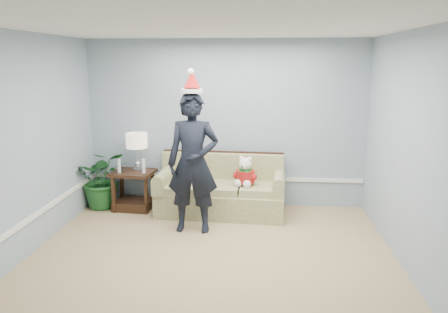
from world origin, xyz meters
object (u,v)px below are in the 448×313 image
sofa (221,192)px  side_table (134,194)px  teddy_bear (245,175)px  table_lamp (137,142)px  houseplant (103,179)px  man (193,163)px

sofa → side_table: size_ratio=2.88×
teddy_bear → table_lamp: bearing=-168.6°
houseplant → teddy_bear: (2.32, -0.19, 0.17)m
sofa → man: size_ratio=1.03×
side_table → man: (1.11, -0.82, 0.73)m
teddy_bear → man: bearing=-117.9°
sofa → houseplant: bearing=-179.0°
houseplant → man: (1.62, -0.85, 0.49)m
side_table → teddy_bear: (1.81, -0.15, 0.41)m
houseplant → sofa: bearing=-2.0°
table_lamp → teddy_bear: bearing=-6.9°
table_lamp → teddy_bear: 1.81m
sofa → houseplant: size_ratio=2.09×
table_lamp → man: size_ratio=0.31×
table_lamp → houseplant: size_ratio=0.63×
table_lamp → teddy_bear: table_lamp is taller
teddy_bear → side_table: bearing=-166.4°
table_lamp → houseplant: table_lamp is taller
man → teddy_bear: bearing=43.9°
table_lamp → man: (1.04, -0.88, -0.12)m
sofa → teddy_bear: (0.38, -0.12, 0.32)m
sofa → teddy_bear: 0.51m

